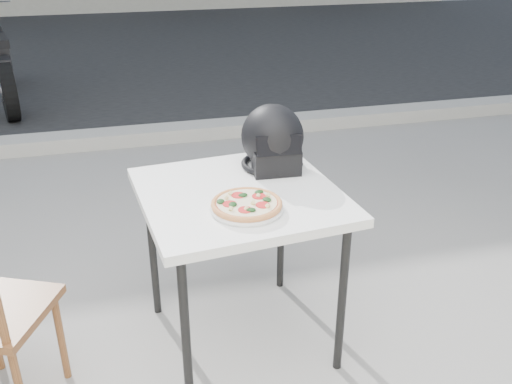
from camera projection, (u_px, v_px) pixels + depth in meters
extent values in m
cube|color=black|center=(106.00, 52.00, 8.50)|extent=(30.00, 8.00, 0.00)
cube|color=#9B9991|center=(114.00, 138.00, 4.98)|extent=(30.00, 0.25, 0.12)
cube|color=white|center=(240.00, 196.00, 2.37)|extent=(0.88, 0.88, 0.04)
cylinder|color=black|center=(186.00, 336.00, 2.16)|extent=(0.04, 0.04, 0.72)
cylinder|color=black|center=(342.00, 299.00, 2.36)|extent=(0.04, 0.04, 0.72)
cylinder|color=black|center=(152.00, 250.00, 2.72)|extent=(0.04, 0.04, 0.72)
cylinder|color=black|center=(281.00, 226.00, 2.92)|extent=(0.04, 0.04, 0.72)
cylinder|color=silver|center=(247.00, 209.00, 2.21)|extent=(0.30, 0.30, 0.01)
torus|color=silver|center=(247.00, 208.00, 2.21)|extent=(0.31, 0.31, 0.01)
cylinder|color=#D5894E|center=(247.00, 205.00, 2.20)|extent=(0.35, 0.35, 0.01)
torus|color=#D5894E|center=(247.00, 203.00, 2.20)|extent=(0.36, 0.36, 0.02)
cylinder|color=red|center=(247.00, 203.00, 2.20)|extent=(0.31, 0.31, 0.00)
cylinder|color=beige|center=(247.00, 203.00, 2.20)|extent=(0.31, 0.31, 0.00)
cylinder|color=red|center=(259.00, 196.00, 2.24)|extent=(0.07, 0.07, 0.00)
cylinder|color=red|center=(238.00, 195.00, 2.25)|extent=(0.07, 0.07, 0.00)
cylinder|color=red|center=(230.00, 204.00, 2.18)|extent=(0.07, 0.07, 0.00)
cylinder|color=red|center=(245.00, 210.00, 2.13)|extent=(0.07, 0.07, 0.00)
cylinder|color=red|center=(263.00, 205.00, 2.17)|extent=(0.07, 0.07, 0.00)
ellipsoid|color=#133413|center=(243.00, 195.00, 2.24)|extent=(0.05, 0.04, 0.01)
ellipsoid|color=#133413|center=(233.00, 204.00, 2.17)|extent=(0.04, 0.05, 0.01)
ellipsoid|color=#133413|center=(267.00, 199.00, 2.21)|extent=(0.04, 0.05, 0.01)
ellipsoid|color=#133413|center=(251.00, 210.00, 2.13)|extent=(0.05, 0.04, 0.01)
ellipsoid|color=#133413|center=(259.00, 192.00, 2.27)|extent=(0.05, 0.05, 0.01)
ellipsoid|color=#133413|center=(221.00, 201.00, 2.19)|extent=(0.04, 0.04, 0.01)
cylinder|color=#F5E495|center=(253.00, 203.00, 2.18)|extent=(0.02, 0.02, 0.02)
cylinder|color=#F5E495|center=(227.00, 198.00, 2.22)|extent=(0.02, 0.02, 0.02)
cylinder|color=#F5E495|center=(258.00, 195.00, 2.23)|extent=(0.02, 0.03, 0.02)
cylinder|color=#F5E495|center=(230.00, 193.00, 2.25)|extent=(0.02, 0.03, 0.02)
cylinder|color=#F5E495|center=(268.00, 206.00, 2.15)|extent=(0.02, 0.02, 0.02)
cylinder|color=#F5E495|center=(231.00, 208.00, 2.13)|extent=(0.02, 0.03, 0.02)
cylinder|color=#F5E495|center=(268.00, 195.00, 2.24)|extent=(0.02, 0.03, 0.02)
cylinder|color=#F5E495|center=(246.00, 208.00, 2.13)|extent=(0.02, 0.02, 0.02)
ellipsoid|color=black|center=(272.00, 136.00, 2.54)|extent=(0.30, 0.31, 0.29)
cube|color=black|center=(277.00, 162.00, 2.50)|extent=(0.21, 0.11, 0.11)
torus|color=black|center=(272.00, 163.00, 2.60)|extent=(0.30, 0.30, 0.02)
cube|color=black|center=(279.00, 145.00, 2.43)|extent=(0.20, 0.05, 0.09)
cylinder|color=brown|center=(61.00, 337.00, 2.37)|extent=(0.04, 0.04, 0.43)
cylinder|color=black|center=(8.00, 90.00, 5.48)|extent=(0.25, 0.61, 0.60)
cylinder|color=slate|center=(8.00, 90.00, 5.48)|extent=(0.18, 0.23, 0.20)
cube|color=black|center=(2.00, 61.00, 5.37)|extent=(0.19, 0.25, 0.05)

